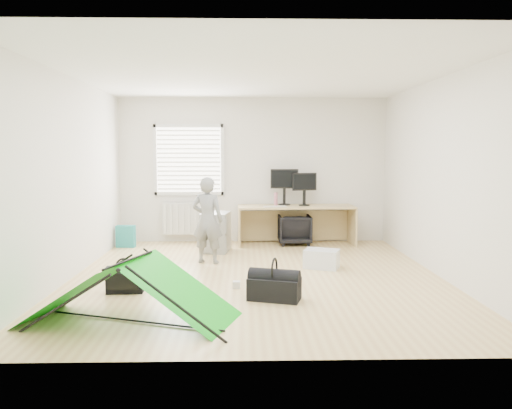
{
  "coord_description": "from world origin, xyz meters",
  "views": [
    {
      "loc": [
        -0.17,
        -6.65,
        1.69
      ],
      "look_at": [
        0.0,
        0.4,
        0.95
      ],
      "focal_mm": 35.0,
      "sensor_mm": 36.0,
      "label": 1
    }
  ],
  "objects_px": {
    "monitor_left": "(284,192)",
    "office_chair": "(295,230)",
    "filing_cabinet": "(216,232)",
    "laptop_bag": "(125,280)",
    "thermos": "(276,199)",
    "monitor_right": "(304,194)",
    "kite": "(130,291)",
    "duffel_bag": "(274,289)",
    "storage_crate": "(322,259)",
    "person": "(207,220)",
    "desk": "(296,225)"
  },
  "relations": [
    {
      "from": "person",
      "to": "laptop_bag",
      "type": "xyz_separation_m",
      "value": [
        -0.88,
        -1.63,
        -0.5
      ]
    },
    {
      "from": "laptop_bag",
      "to": "thermos",
      "type": "bearing_deg",
      "value": 55.72
    },
    {
      "from": "filing_cabinet",
      "to": "monitor_right",
      "type": "relative_size",
      "value": 1.46
    },
    {
      "from": "monitor_left",
      "to": "filing_cabinet",
      "type": "bearing_deg",
      "value": -147.11
    },
    {
      "from": "kite",
      "to": "storage_crate",
      "type": "height_order",
      "value": "kite"
    },
    {
      "from": "monitor_left",
      "to": "laptop_bag",
      "type": "bearing_deg",
      "value": -121.45
    },
    {
      "from": "monitor_right",
      "to": "storage_crate",
      "type": "bearing_deg",
      "value": -105.72
    },
    {
      "from": "monitor_left",
      "to": "office_chair",
      "type": "relative_size",
      "value": 0.84
    },
    {
      "from": "filing_cabinet",
      "to": "laptop_bag",
      "type": "relative_size",
      "value": 1.54
    },
    {
      "from": "desk",
      "to": "monitor_left",
      "type": "relative_size",
      "value": 4.13
    },
    {
      "from": "monitor_left",
      "to": "laptop_bag",
      "type": "distance_m",
      "value": 4.0
    },
    {
      "from": "office_chair",
      "to": "duffel_bag",
      "type": "bearing_deg",
      "value": 80.35
    },
    {
      "from": "thermos",
      "to": "laptop_bag",
      "type": "xyz_separation_m",
      "value": [
        -2.02,
        -3.15,
        -0.68
      ]
    },
    {
      "from": "monitor_right",
      "to": "thermos",
      "type": "relative_size",
      "value": 1.91
    },
    {
      "from": "monitor_right",
      "to": "kite",
      "type": "distance_m",
      "value": 4.77
    },
    {
      "from": "filing_cabinet",
      "to": "monitor_right",
      "type": "distance_m",
      "value": 1.8
    },
    {
      "from": "person",
      "to": "laptop_bag",
      "type": "distance_m",
      "value": 1.92
    },
    {
      "from": "kite",
      "to": "duffel_bag",
      "type": "relative_size",
      "value": 3.45
    },
    {
      "from": "filing_cabinet",
      "to": "office_chair",
      "type": "height_order",
      "value": "filing_cabinet"
    },
    {
      "from": "duffel_bag",
      "to": "storage_crate",
      "type": "bearing_deg",
      "value": 80.13
    },
    {
      "from": "monitor_left",
      "to": "storage_crate",
      "type": "xyz_separation_m",
      "value": [
        0.39,
        -2.0,
        -0.83
      ]
    },
    {
      "from": "monitor_right",
      "to": "person",
      "type": "bearing_deg",
      "value": -154.55
    },
    {
      "from": "duffel_bag",
      "to": "monitor_left",
      "type": "bearing_deg",
      "value": 100.51
    },
    {
      "from": "person",
      "to": "laptop_bag",
      "type": "height_order",
      "value": "person"
    },
    {
      "from": "office_chair",
      "to": "storage_crate",
      "type": "height_order",
      "value": "office_chair"
    },
    {
      "from": "filing_cabinet",
      "to": "laptop_bag",
      "type": "xyz_separation_m",
      "value": [
        -0.96,
        -2.53,
        -0.17
      ]
    },
    {
      "from": "monitor_right",
      "to": "office_chair",
      "type": "distance_m",
      "value": 0.69
    },
    {
      "from": "monitor_right",
      "to": "person",
      "type": "relative_size",
      "value": 0.35
    },
    {
      "from": "thermos",
      "to": "duffel_bag",
      "type": "height_order",
      "value": "thermos"
    },
    {
      "from": "desk",
      "to": "thermos",
      "type": "height_order",
      "value": "thermos"
    },
    {
      "from": "storage_crate",
      "to": "duffel_bag",
      "type": "relative_size",
      "value": 0.83
    },
    {
      "from": "filing_cabinet",
      "to": "duffel_bag",
      "type": "height_order",
      "value": "filing_cabinet"
    },
    {
      "from": "storage_crate",
      "to": "thermos",
      "type": "bearing_deg",
      "value": 106.38
    },
    {
      "from": "office_chair",
      "to": "person",
      "type": "relative_size",
      "value": 0.46
    },
    {
      "from": "person",
      "to": "kite",
      "type": "height_order",
      "value": "person"
    },
    {
      "from": "desk",
      "to": "office_chair",
      "type": "height_order",
      "value": "desk"
    },
    {
      "from": "kite",
      "to": "duffel_bag",
      "type": "distance_m",
      "value": 1.66
    },
    {
      "from": "office_chair",
      "to": "duffel_bag",
      "type": "height_order",
      "value": "office_chair"
    },
    {
      "from": "thermos",
      "to": "laptop_bag",
      "type": "distance_m",
      "value": 3.8
    },
    {
      "from": "monitor_right",
      "to": "office_chair",
      "type": "height_order",
      "value": "monitor_right"
    },
    {
      "from": "person",
      "to": "office_chair",
      "type": "bearing_deg",
      "value": -119.14
    },
    {
      "from": "filing_cabinet",
      "to": "thermos",
      "type": "bearing_deg",
      "value": 39.37
    },
    {
      "from": "thermos",
      "to": "laptop_bag",
      "type": "height_order",
      "value": "thermos"
    },
    {
      "from": "filing_cabinet",
      "to": "person",
      "type": "relative_size",
      "value": 0.51
    },
    {
      "from": "monitor_left",
      "to": "duffel_bag",
      "type": "xyz_separation_m",
      "value": [
        -0.4,
        -3.57,
        -0.83
      ]
    },
    {
      "from": "thermos",
      "to": "monitor_right",
      "type": "bearing_deg",
      "value": -0.95
    },
    {
      "from": "office_chair",
      "to": "laptop_bag",
      "type": "distance_m",
      "value": 3.94
    },
    {
      "from": "kite",
      "to": "person",
      "type": "bearing_deg",
      "value": 96.38
    },
    {
      "from": "thermos",
      "to": "person",
      "type": "height_order",
      "value": "person"
    },
    {
      "from": "desk",
      "to": "monitor_left",
      "type": "distance_m",
      "value": 0.65
    }
  ]
}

